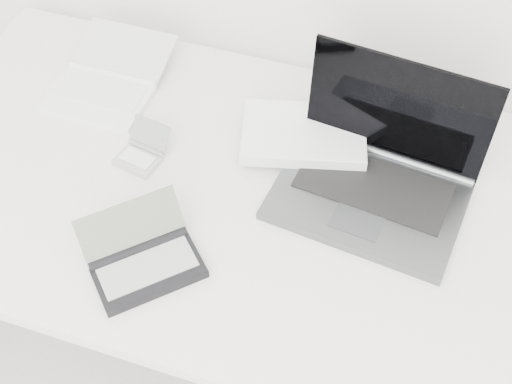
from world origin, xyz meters
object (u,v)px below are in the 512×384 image
(palmtop_charcoal, at_px, (144,260))
(netbook_open_white, at_px, (106,84))
(laptop_large, at_px, (354,161))
(desk, at_px, (276,214))

(palmtop_charcoal, bearing_deg, netbook_open_white, 79.33)
(laptop_large, height_order, netbook_open_white, laptop_large)
(laptop_large, height_order, palmtop_charcoal, laptop_large)
(desk, distance_m, netbook_open_white, 0.50)
(desk, bearing_deg, netbook_open_white, 158.12)
(netbook_open_white, bearing_deg, desk, -21.62)
(desk, xyz_separation_m, palmtop_charcoal, (-0.18, -0.23, 0.07))
(netbook_open_white, xyz_separation_m, palmtop_charcoal, (0.28, -0.41, 0.00))
(desk, xyz_separation_m, laptop_large, (0.13, 0.11, 0.09))
(desk, height_order, laptop_large, laptop_large)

